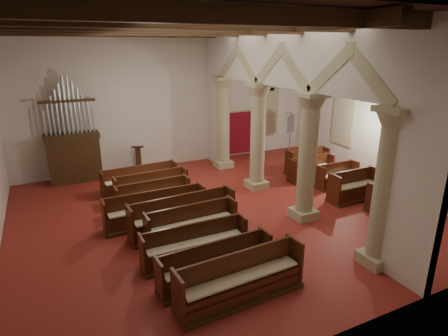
% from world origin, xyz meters
% --- Properties ---
extents(floor, '(14.00, 14.00, 0.00)m').
position_xyz_m(floor, '(0.00, 0.00, 0.00)').
color(floor, maroon).
rests_on(floor, ground).
extents(ceiling, '(14.00, 14.00, 0.00)m').
position_xyz_m(ceiling, '(0.00, 0.00, 6.00)').
color(ceiling, '#321D10').
rests_on(ceiling, wall_back).
extents(wall_back, '(14.00, 0.02, 6.00)m').
position_xyz_m(wall_back, '(0.00, 6.00, 3.00)').
color(wall_back, beige).
rests_on(wall_back, floor).
extents(wall_front, '(14.00, 0.02, 6.00)m').
position_xyz_m(wall_front, '(0.00, -6.00, 3.00)').
color(wall_front, beige).
rests_on(wall_front, floor).
extents(wall_right, '(0.02, 12.00, 6.00)m').
position_xyz_m(wall_right, '(7.00, 0.00, 3.00)').
color(wall_right, beige).
rests_on(wall_right, floor).
extents(ceiling_beams, '(13.80, 11.80, 0.30)m').
position_xyz_m(ceiling_beams, '(0.00, 0.00, 5.82)').
color(ceiling_beams, '#3E2713').
rests_on(ceiling_beams, wall_back).
extents(arcade, '(0.90, 11.90, 6.00)m').
position_xyz_m(arcade, '(1.80, 0.00, 3.56)').
color(arcade, tan).
rests_on(arcade, floor).
extents(window_right_a, '(0.03, 1.00, 2.20)m').
position_xyz_m(window_right_a, '(6.98, -1.50, 2.20)').
color(window_right_a, '#377C65').
rests_on(window_right_a, wall_right).
extents(window_right_b, '(0.03, 1.00, 2.20)m').
position_xyz_m(window_right_b, '(6.98, 2.50, 2.20)').
color(window_right_b, '#377C65').
rests_on(window_right_b, wall_right).
extents(window_back, '(1.00, 0.03, 2.20)m').
position_xyz_m(window_back, '(5.00, 5.98, 2.20)').
color(window_back, '#377C65').
rests_on(window_back, wall_back).
extents(pipe_organ, '(2.10, 0.85, 4.40)m').
position_xyz_m(pipe_organ, '(-4.50, 5.50, 1.37)').
color(pipe_organ, '#3E2713').
rests_on(pipe_organ, floor).
extents(lectern, '(0.60, 0.63, 1.27)m').
position_xyz_m(lectern, '(-1.89, 5.46, 0.52)').
color(lectern, '#331910').
rests_on(lectern, floor).
extents(dossal_curtain, '(1.80, 0.07, 2.17)m').
position_xyz_m(dossal_curtain, '(3.50, 5.92, 1.17)').
color(dossal_curtain, maroon).
rests_on(dossal_curtain, floor).
extents(processional_banner, '(0.52, 0.67, 2.38)m').
position_xyz_m(processional_banner, '(5.24, 4.18, 0.80)').
color(processional_banner, '#3E2713').
rests_on(processional_banner, floor).
extents(hymnal_box_a, '(0.36, 0.29, 0.35)m').
position_xyz_m(hymnal_box_a, '(-1.38, -4.20, 0.27)').
color(hymnal_box_a, navy).
rests_on(hymnal_box_a, floor).
extents(hymnal_box_b, '(0.30, 0.25, 0.29)m').
position_xyz_m(hymnal_box_b, '(-1.23, -2.74, 0.24)').
color(hymnal_box_b, '#163B9A').
rests_on(hymnal_box_b, floor).
extents(hymnal_box_c, '(0.44, 0.40, 0.35)m').
position_xyz_m(hymnal_box_c, '(-0.55, -1.24, 0.28)').
color(hymnal_box_c, navy).
rests_on(hymnal_box_c, floor).
extents(tube_heater_a, '(0.90, 0.40, 0.09)m').
position_xyz_m(tube_heater_a, '(-1.33, -4.09, 0.16)').
color(tube_heater_a, white).
rests_on(tube_heater_a, floor).
extents(tube_heater_b, '(1.10, 0.41, 0.11)m').
position_xyz_m(tube_heater_b, '(-1.68, -3.92, 0.16)').
color(tube_heater_b, silver).
rests_on(tube_heater_b, floor).
extents(nave_pew_0, '(3.06, 0.89, 1.09)m').
position_xyz_m(nave_pew_0, '(-1.99, -4.22, 0.36)').
color(nave_pew_0, '#3E2713').
rests_on(nave_pew_0, floor).
extents(nave_pew_1, '(2.90, 0.80, 0.97)m').
position_xyz_m(nave_pew_1, '(-2.21, -3.37, 0.32)').
color(nave_pew_1, '#3E2713').
rests_on(nave_pew_1, floor).
extents(nave_pew_2, '(2.82, 0.67, 0.99)m').
position_xyz_m(nave_pew_2, '(-2.31, -2.30, 0.33)').
color(nave_pew_2, '#3E2713').
rests_on(nave_pew_2, floor).
extents(nave_pew_3, '(2.70, 0.77, 1.04)m').
position_xyz_m(nave_pew_3, '(-2.00, -1.27, 0.34)').
color(nave_pew_3, '#3E2713').
rests_on(nave_pew_3, floor).
extents(nave_pew_4, '(3.30, 0.93, 1.12)m').
position_xyz_m(nave_pew_4, '(-2.04, -0.67, 0.37)').
color(nave_pew_4, '#3E2713').
rests_on(nave_pew_4, floor).
extents(nave_pew_5, '(3.19, 0.73, 1.05)m').
position_xyz_m(nave_pew_5, '(-2.63, 0.22, 0.35)').
color(nave_pew_5, '#3E2713').
rests_on(nave_pew_5, floor).
extents(nave_pew_6, '(2.57, 0.75, 0.97)m').
position_xyz_m(nave_pew_6, '(-2.38, 1.36, 0.32)').
color(nave_pew_6, '#3E2713').
rests_on(nave_pew_6, floor).
extents(nave_pew_7, '(2.70, 0.79, 1.01)m').
position_xyz_m(nave_pew_7, '(-2.21, 2.20, 0.33)').
color(nave_pew_7, '#3E2713').
rests_on(nave_pew_7, floor).
extents(nave_pew_8, '(2.92, 0.85, 1.00)m').
position_xyz_m(nave_pew_8, '(-2.41, 3.16, 0.33)').
color(nave_pew_8, '#3E2713').
rests_on(nave_pew_8, floor).
extents(aisle_pew_0, '(1.93, 0.79, 1.04)m').
position_xyz_m(aisle_pew_0, '(4.95, -2.22, 0.35)').
color(aisle_pew_0, '#3E2713').
rests_on(aisle_pew_0, floor).
extents(aisle_pew_1, '(2.00, 0.75, 1.10)m').
position_xyz_m(aisle_pew_1, '(4.36, -1.08, 0.37)').
color(aisle_pew_1, '#3E2713').
rests_on(aisle_pew_1, floor).
extents(aisle_pew_2, '(1.82, 0.69, 0.95)m').
position_xyz_m(aisle_pew_2, '(4.76, 0.24, 0.32)').
color(aisle_pew_2, '#3E2713').
rests_on(aisle_pew_2, floor).
extents(aisle_pew_3, '(2.06, 0.72, 0.98)m').
position_xyz_m(aisle_pew_3, '(4.34, 1.34, 0.33)').
color(aisle_pew_3, '#3E2713').
rests_on(aisle_pew_3, floor).
extents(aisle_pew_4, '(1.95, 0.86, 1.10)m').
position_xyz_m(aisle_pew_4, '(4.70, 2.07, 0.37)').
color(aisle_pew_4, '#3E2713').
rests_on(aisle_pew_4, floor).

